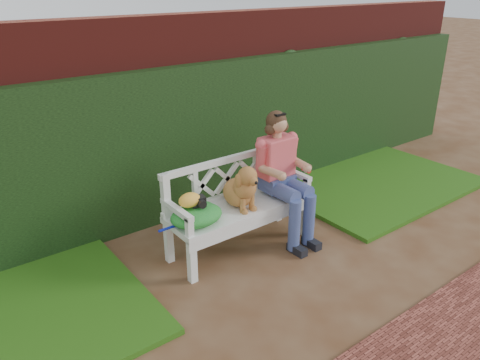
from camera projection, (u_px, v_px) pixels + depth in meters
ground at (282, 277)px, 4.32m from camera, size 60.00×60.00×0.00m
brick_wall at (172, 117)px, 5.27m from camera, size 10.00×0.30×2.20m
ivy_hedge at (183, 143)px, 5.20m from camera, size 10.00×0.18×1.70m
grass_right at (370, 181)px, 6.30m from camera, size 2.60×2.00×0.05m
garden_bench at (240, 226)px, 4.71m from camera, size 1.59×0.62×0.48m
seated_woman at (279, 178)px, 4.81m from camera, size 0.55×0.73×1.30m
dog at (240, 185)px, 4.49m from camera, size 0.35×0.45×0.46m
tennis_racket at (192, 220)px, 4.31m from camera, size 0.58×0.35×0.03m
green_bag at (196, 215)px, 4.24m from camera, size 0.60×0.54×0.17m
camera_item at (198, 201)px, 4.22m from camera, size 0.15×0.12×0.09m
baseball_glove at (190, 200)px, 4.18m from camera, size 0.24×0.20×0.13m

